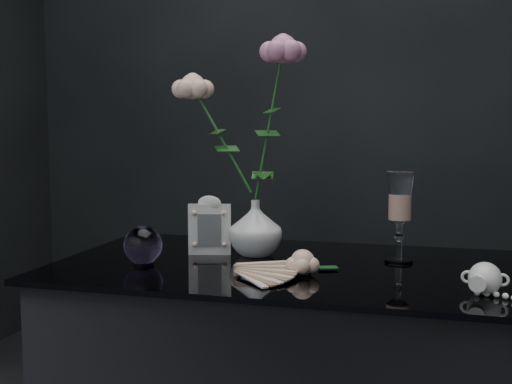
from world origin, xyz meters
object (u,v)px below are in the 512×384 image
(picture_frame, at_px, (210,225))
(paperweight, at_px, (143,245))
(wine_glass, at_px, (400,217))
(loose_rose, at_px, (303,262))
(pearl_jar, at_px, (485,277))
(vase, at_px, (255,228))

(picture_frame, bearing_deg, paperweight, -141.79)
(wine_glass, relative_size, picture_frame, 1.44)
(wine_glass, xyz_separation_m, paperweight, (-0.55, -0.17, -0.06))
(loose_rose, relative_size, pearl_jar, 0.72)
(vase, distance_m, paperweight, 0.27)
(vase, relative_size, paperweight, 1.54)
(paperweight, bearing_deg, picture_frame, 51.74)
(pearl_jar, bearing_deg, picture_frame, 169.15)
(loose_rose, bearing_deg, vase, 142.12)
(loose_rose, bearing_deg, picture_frame, 160.69)
(vase, distance_m, picture_frame, 0.11)
(wine_glass, xyz_separation_m, pearl_jar, (0.16, -0.23, -0.07))
(vase, xyz_separation_m, pearl_jar, (0.49, -0.22, -0.04))
(paperweight, distance_m, pearl_jar, 0.71)
(loose_rose, distance_m, pearl_jar, 0.35)
(vase, distance_m, pearl_jar, 0.54)
(wine_glass, relative_size, paperweight, 2.38)
(vase, bearing_deg, loose_rose, -48.05)
(vase, bearing_deg, paperweight, -144.61)
(vase, height_order, wine_glass, wine_glass)
(picture_frame, distance_m, pearl_jar, 0.64)
(wine_glass, distance_m, picture_frame, 0.44)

